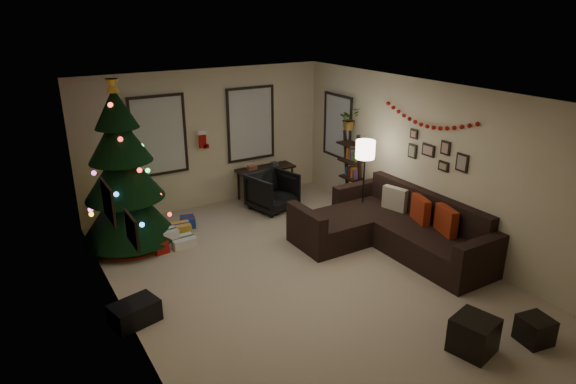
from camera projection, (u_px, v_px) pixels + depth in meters
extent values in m
plane|color=tan|center=(303.00, 278.00, 7.49)|extent=(7.00, 7.00, 0.00)
plane|color=white|center=(305.00, 95.00, 6.55)|extent=(7.00, 7.00, 0.00)
plane|color=beige|center=(207.00, 139.00, 9.83)|extent=(5.00, 0.00, 5.00)
plane|color=beige|center=(531.00, 317.00, 4.22)|extent=(5.00, 0.00, 5.00)
plane|color=beige|center=(122.00, 232.00, 5.81)|extent=(0.00, 7.00, 7.00)
plane|color=beige|center=(432.00, 165.00, 8.24)|extent=(0.00, 7.00, 7.00)
cube|color=#728CB2|center=(159.00, 136.00, 9.27)|extent=(0.94, 0.02, 1.35)
cube|color=beige|center=(159.00, 136.00, 9.27)|extent=(0.94, 0.03, 1.35)
cube|color=#728CB2|center=(250.00, 124.00, 10.20)|extent=(0.94, 0.02, 1.35)
cube|color=beige|center=(250.00, 124.00, 10.20)|extent=(0.94, 0.03, 1.35)
cube|color=#728CB2|center=(338.00, 126.00, 10.21)|extent=(0.05, 0.27, 1.17)
cube|color=beige|center=(338.00, 126.00, 10.21)|extent=(0.05, 0.45, 1.17)
cylinder|color=black|center=(130.00, 235.00, 8.48)|extent=(0.11, 0.11, 0.34)
cone|color=black|center=(127.00, 207.00, 8.30)|extent=(1.54, 1.54, 1.08)
cone|color=black|center=(123.00, 171.00, 8.08)|extent=(1.27, 1.27, 0.91)
cone|color=black|center=(118.00, 137.00, 7.89)|extent=(1.00, 1.00, 0.79)
cone|color=black|center=(115.00, 108.00, 7.73)|extent=(0.68, 0.68, 0.62)
cylinder|color=maroon|center=(131.00, 243.00, 8.53)|extent=(1.25, 1.25, 0.05)
cube|color=gold|center=(180.00, 230.00, 8.83)|extent=(0.35, 0.28, 0.22)
cube|color=silver|center=(169.00, 238.00, 8.43)|extent=(0.28, 0.25, 0.30)
cube|color=navy|center=(188.00, 222.00, 9.20)|extent=(0.25, 0.30, 0.18)
cube|color=#14591E|center=(132.00, 246.00, 8.18)|extent=(0.30, 0.22, 0.25)
cube|color=maroon|center=(160.00, 247.00, 8.23)|extent=(0.22, 0.22, 0.20)
cube|color=gold|center=(119.00, 237.00, 8.49)|extent=(0.26, 0.26, 0.28)
cube|color=silver|center=(183.00, 241.00, 8.47)|extent=(0.40, 0.30, 0.15)
cube|color=navy|center=(136.00, 227.00, 8.92)|extent=(0.29, 0.25, 0.23)
cube|color=#14591E|center=(141.00, 236.00, 8.57)|extent=(0.37, 0.32, 0.25)
cube|color=black|center=(408.00, 235.00, 8.34)|extent=(0.97, 2.59, 0.45)
cube|color=black|center=(428.00, 205.00, 8.37)|extent=(0.20, 2.59, 0.46)
cube|color=black|center=(479.00, 263.00, 7.18)|extent=(0.97, 0.20, 0.71)
cube|color=black|center=(356.00, 202.00, 9.42)|extent=(0.97, 0.20, 0.71)
cube|color=black|center=(333.00, 230.00, 8.53)|extent=(0.92, 0.97, 0.45)
cube|color=black|center=(306.00, 230.00, 8.22)|extent=(0.18, 0.97, 0.71)
cube|color=maroon|center=(446.00, 222.00, 7.82)|extent=(0.27, 0.50, 0.49)
cube|color=maroon|center=(420.00, 211.00, 8.26)|extent=(0.27, 0.48, 0.47)
cube|color=#BFB59A|center=(395.00, 200.00, 8.75)|extent=(0.24, 0.46, 0.45)
cube|color=black|center=(474.00, 335.00, 5.84)|extent=(0.55, 0.55, 0.43)
cube|color=black|center=(535.00, 330.00, 6.01)|extent=(0.40, 0.40, 0.33)
cube|color=black|center=(265.00, 168.00, 10.41)|extent=(1.23, 0.44, 0.04)
cylinder|color=black|center=(246.00, 191.00, 10.12)|extent=(0.04, 0.04, 0.61)
cylinder|color=black|center=(239.00, 186.00, 10.40)|extent=(0.04, 0.04, 0.61)
cylinder|color=black|center=(292.00, 182.00, 10.64)|extent=(0.04, 0.04, 0.61)
cylinder|color=black|center=(284.00, 177.00, 10.92)|extent=(0.04, 0.04, 0.61)
imported|color=black|center=(273.00, 191.00, 9.88)|extent=(0.88, 0.84, 0.75)
cube|color=black|center=(360.00, 174.00, 9.64)|extent=(0.05, 0.05, 1.55)
cube|color=black|center=(346.00, 168.00, 9.98)|extent=(0.05, 0.05, 1.55)
cube|color=black|center=(351.00, 194.00, 9.96)|extent=(0.30, 0.43, 0.03)
cube|color=black|center=(351.00, 177.00, 9.84)|extent=(0.30, 0.43, 0.03)
cube|color=black|center=(352.00, 160.00, 9.72)|extent=(0.30, 0.43, 0.03)
cube|color=black|center=(353.00, 143.00, 9.60)|extent=(0.30, 0.43, 0.03)
imported|color=#4C4C4C|center=(349.00, 115.00, 9.56)|extent=(0.54, 0.48, 0.55)
cylinder|color=black|center=(361.00, 224.00, 9.27)|extent=(0.28, 0.28, 0.03)
cylinder|color=black|center=(363.00, 189.00, 9.04)|extent=(0.03, 0.03, 1.34)
cylinder|color=white|center=(365.00, 149.00, 8.78)|extent=(0.34, 0.34, 0.32)
cube|color=black|center=(108.00, 202.00, 6.37)|extent=(0.04, 0.60, 0.50)
cube|color=tan|center=(108.00, 202.00, 6.37)|extent=(0.01, 0.54, 0.45)
cube|color=black|center=(132.00, 230.00, 5.43)|extent=(0.04, 0.45, 0.35)
cube|color=beige|center=(132.00, 230.00, 5.43)|extent=(0.01, 0.41, 0.31)
cube|color=black|center=(462.00, 163.00, 7.68)|extent=(0.03, 0.22, 0.28)
cube|color=black|center=(446.00, 148.00, 7.91)|extent=(0.03, 0.18, 0.22)
cube|color=black|center=(444.00, 166.00, 8.01)|extent=(0.03, 0.20, 0.16)
cube|color=black|center=(428.00, 150.00, 8.23)|extent=(0.03, 0.26, 0.20)
cube|color=black|center=(412.00, 151.00, 8.54)|extent=(0.03, 0.18, 0.24)
cube|color=black|center=(414.00, 134.00, 8.44)|extent=(0.03, 0.16, 0.16)
cube|color=#990F0C|center=(202.00, 140.00, 9.62)|extent=(0.14, 0.04, 0.30)
cube|color=white|center=(202.00, 133.00, 9.57)|extent=(0.16, 0.05, 0.08)
cube|color=#990F0C|center=(206.00, 146.00, 9.70)|extent=(0.10, 0.04, 0.08)
cube|color=#990F0C|center=(214.00, 137.00, 9.94)|extent=(0.14, 0.04, 0.30)
cube|color=white|center=(214.00, 129.00, 9.89)|extent=(0.16, 0.05, 0.08)
cube|color=#990F0C|center=(218.00, 143.00, 10.02)|extent=(0.10, 0.04, 0.08)
cube|color=black|center=(135.00, 313.00, 6.39)|extent=(0.65, 0.51, 0.29)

